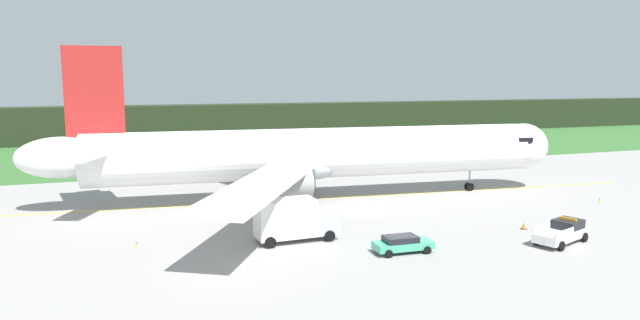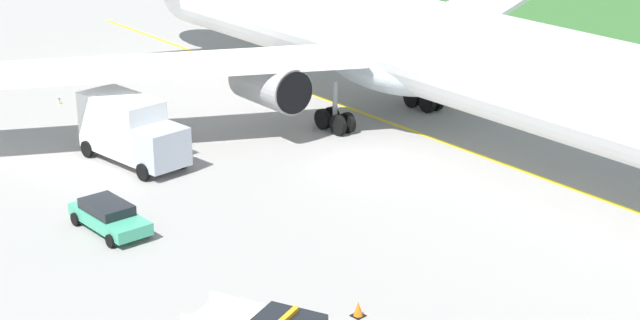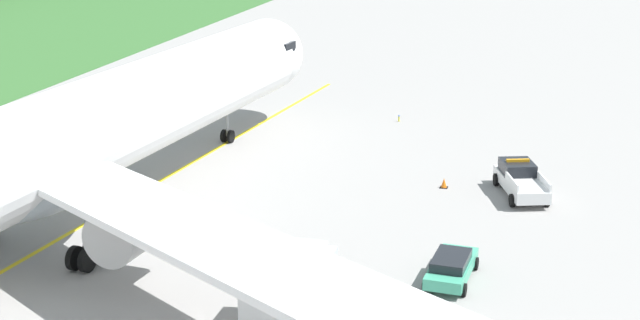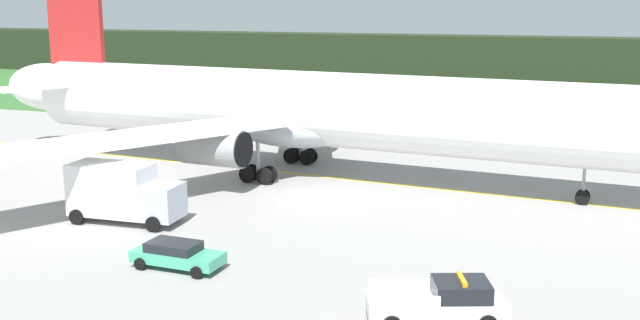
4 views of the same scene
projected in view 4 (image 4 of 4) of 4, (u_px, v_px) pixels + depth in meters
name	position (u px, v px, depth m)	size (l,w,h in m)	color
ground	(316.00, 199.00, 48.13)	(320.00, 320.00, 0.00)	gray
grass_verge	(444.00, 104.00, 92.51)	(320.00, 43.77, 0.04)	#35672F
distant_tree_line	(472.00, 60.00, 114.17)	(288.00, 7.24, 7.43)	black
taxiway_centerline_main	(322.00, 177.00, 54.32)	(76.71, 0.30, 0.01)	yellow
airliner	(314.00, 110.00, 53.51)	(58.06, 49.10, 16.09)	white
ops_pickup_truck	(442.00, 302.00, 29.49)	(5.85, 3.74, 1.94)	white
catering_truck	(122.00, 192.00, 42.81)	(6.71, 2.90, 3.61)	#B2B9CB
staff_car	(177.00, 254.00, 35.63)	(4.53, 2.13, 1.30)	#43AA85
apron_cone	(457.00, 277.00, 33.78)	(0.47, 0.47, 0.59)	black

